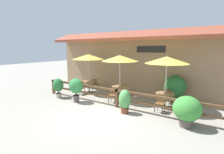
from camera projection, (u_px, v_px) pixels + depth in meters
ground_plane at (105, 113)px, 8.33m from camera, size 60.00×60.00×0.00m
building_facade at (142, 62)px, 11.34m from camera, size 14.28×1.49×4.23m
patio_railing at (117, 94)px, 9.08m from camera, size 10.40×0.14×0.95m
patio_umbrella_near at (88, 57)px, 11.95m from camera, size 2.18×2.18×2.69m
dining_table_near at (89, 83)px, 12.25m from camera, size 0.96×0.96×0.78m
chair_near_streetside at (81, 87)px, 11.72m from camera, size 0.50×0.50×0.86m
chair_near_wallside at (95, 84)px, 12.86m from camera, size 0.51×0.51×0.86m
patio_umbrella_middle at (120, 58)px, 10.27m from camera, size 2.18×2.18×2.69m
dining_table_middle at (120, 89)px, 10.57m from camera, size 0.96×0.96×0.78m
chair_middle_streetside at (113, 94)px, 9.94m from camera, size 0.50×0.50×0.86m
chair_middle_wallside at (125, 89)px, 11.24m from camera, size 0.46×0.46×0.86m
patio_umbrella_far at (167, 60)px, 8.73m from camera, size 2.18×2.18×2.69m
dining_table_far at (165, 96)px, 9.03m from camera, size 0.96×0.96×0.78m
chair_far_streetside at (161, 102)px, 8.44m from camera, size 0.43×0.43×0.86m
chair_far_wallside at (168, 95)px, 9.68m from camera, size 0.45×0.45×0.86m
potted_plant_broad_leaf at (125, 101)px, 8.27m from camera, size 0.60×0.54×1.15m
potted_plant_tall_tropical at (187, 110)px, 6.82m from camera, size 1.09×0.99×1.24m
potted_plant_corner_fern at (76, 87)px, 9.94m from camera, size 0.83×0.75×1.38m
potted_plant_entrance_palm at (58, 86)px, 10.89m from camera, size 0.69×0.62×1.21m
potted_plant_small_flowering at (175, 87)px, 9.84m from camera, size 1.19×1.07×1.58m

